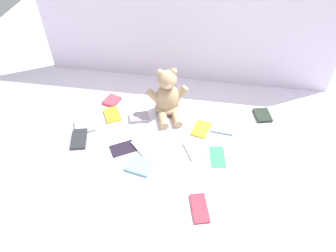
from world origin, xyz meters
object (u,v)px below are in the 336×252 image
(book_case_12, at_px, (194,149))
(book_case_13, at_px, (201,129))
(book_case_2, at_px, (200,208))
(book_case_5, at_px, (218,156))
(book_case_8, at_px, (113,115))
(book_case_11, at_px, (223,128))
(book_case_4, at_px, (85,126))
(teddy_bear, at_px, (167,98))
(book_case_1, at_px, (144,147))
(book_case_7, at_px, (112,101))
(book_case_10, at_px, (79,139))
(book_case_0, at_px, (140,166))
(book_case_3, at_px, (139,117))
(book_case_9, at_px, (263,115))
(book_case_6, at_px, (123,148))

(book_case_12, relative_size, book_case_13, 1.08)
(book_case_2, distance_m, book_case_13, 0.47)
(book_case_5, distance_m, book_case_8, 0.62)
(book_case_2, relative_size, book_case_11, 1.20)
(book_case_4, bearing_deg, book_case_11, 157.33)
(book_case_4, height_order, book_case_5, book_case_4)
(teddy_bear, height_order, book_case_1, teddy_bear)
(book_case_7, bearing_deg, book_case_13, -177.73)
(book_case_7, bearing_deg, book_case_10, 93.80)
(teddy_bear, height_order, book_case_12, teddy_bear)
(book_case_0, xyz_separation_m, book_case_13, (0.27, 0.29, -0.00))
(teddy_bear, bearing_deg, book_case_8, 176.24)
(book_case_11, bearing_deg, book_case_5, 0.65)
(book_case_3, height_order, book_case_10, book_case_3)
(book_case_8, distance_m, book_case_9, 0.82)
(book_case_2, relative_size, book_case_6, 1.12)
(book_case_0, bearing_deg, book_case_7, 42.60)
(book_case_6, relative_size, book_case_9, 1.16)
(book_case_0, xyz_separation_m, book_case_5, (0.36, 0.12, -0.00))
(teddy_bear, xyz_separation_m, book_case_5, (0.29, -0.28, -0.10))
(book_case_2, height_order, book_case_4, book_case_4)
(book_case_13, bearing_deg, book_case_0, 61.59)
(book_case_9, bearing_deg, book_case_0, -156.88)
(book_case_4, distance_m, book_case_10, 0.10)
(book_case_2, relative_size, book_case_7, 1.52)
(book_case_0, xyz_separation_m, book_case_2, (0.30, -0.18, -0.00))
(book_case_1, distance_m, book_case_4, 0.36)
(book_case_2, bearing_deg, book_case_8, 120.89)
(book_case_8, bearing_deg, book_case_13, -32.66)
(book_case_1, relative_size, book_case_13, 1.08)
(teddy_bear, bearing_deg, book_case_2, -87.09)
(book_case_1, xyz_separation_m, book_case_4, (-0.34, 0.10, 0.00))
(book_case_4, height_order, book_case_8, same)
(book_case_4, bearing_deg, book_case_10, 63.01)
(book_case_8, height_order, book_case_9, book_case_9)
(book_case_6, bearing_deg, book_case_5, -118.99)
(book_case_12, bearing_deg, book_case_5, -40.25)
(book_case_1, distance_m, book_case_11, 0.43)
(book_case_9, bearing_deg, book_case_4, 179.72)
(book_case_2, bearing_deg, book_case_5, 63.07)
(book_case_5, bearing_deg, book_case_8, -27.87)
(teddy_bear, xyz_separation_m, book_case_1, (-0.07, -0.28, -0.10))
(book_case_0, height_order, book_case_7, book_case_7)
(book_case_6, height_order, book_case_8, book_case_8)
(teddy_bear, relative_size, book_case_2, 2.00)
(book_case_1, relative_size, book_case_8, 1.11)
(book_case_5, distance_m, book_case_9, 0.40)
(book_case_2, height_order, book_case_10, book_case_10)
(book_case_0, distance_m, book_case_2, 0.35)
(teddy_bear, height_order, book_case_2, teddy_bear)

